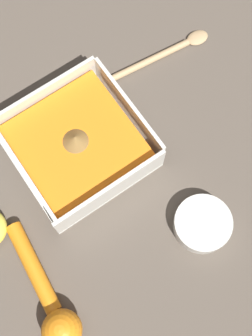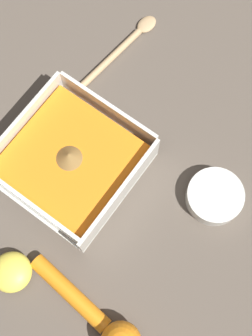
% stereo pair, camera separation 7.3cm
% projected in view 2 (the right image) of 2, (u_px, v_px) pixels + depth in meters
% --- Properties ---
extents(ground_plane, '(4.00, 4.00, 0.00)m').
position_uv_depth(ground_plane, '(97.00, 184.00, 0.76)').
color(ground_plane, brown).
extents(square_dish, '(0.20, 0.20, 0.07)m').
position_uv_depth(square_dish, '(73.00, 160.00, 0.75)').
color(square_dish, silver).
rests_on(square_dish, ground_plane).
extents(spice_bowl, '(0.09, 0.09, 0.03)m').
position_uv_depth(spice_bowl, '(215.00, 197.00, 0.74)').
color(spice_bowl, silver).
rests_on(spice_bowl, ground_plane).
extents(lemon_squeezer, '(0.06, 0.20, 0.06)m').
position_uv_depth(lemon_squeezer, '(105.00, 327.00, 0.67)').
color(lemon_squeezer, orange).
rests_on(lemon_squeezer, ground_plane).
extents(lemon_half, '(0.06, 0.06, 0.03)m').
position_uv_depth(lemon_half, '(12.00, 272.00, 0.70)').
color(lemon_half, '#EFDB4C').
rests_on(lemon_half, ground_plane).
extents(wooden_spoon, '(0.19, 0.04, 0.01)m').
position_uv_depth(wooden_spoon, '(123.00, 47.00, 0.83)').
color(wooden_spoon, tan).
rests_on(wooden_spoon, ground_plane).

